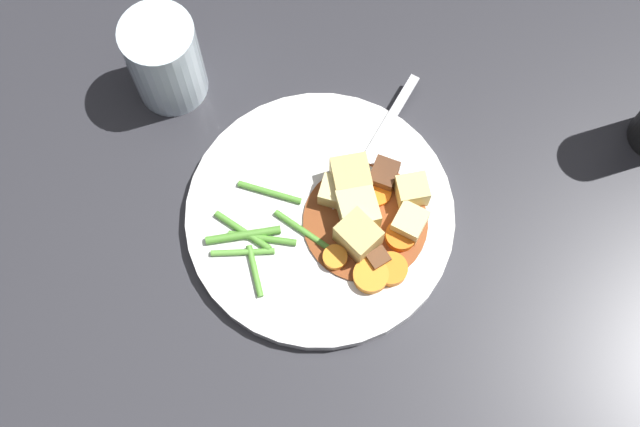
# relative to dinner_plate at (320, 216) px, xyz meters

# --- Properties ---
(ground_plane) EXTENTS (3.00, 3.00, 0.00)m
(ground_plane) POSITION_rel_dinner_plate_xyz_m (0.00, 0.00, -0.01)
(ground_plane) COLOR #2D2D33
(dinner_plate) EXTENTS (0.27, 0.27, 0.02)m
(dinner_plate) POSITION_rel_dinner_plate_xyz_m (0.00, 0.00, 0.00)
(dinner_plate) COLOR white
(dinner_plate) RESTS_ON ground_plane
(stew_sauce) EXTENTS (0.13, 0.13, 0.00)m
(stew_sauce) POSITION_rel_dinner_plate_xyz_m (0.04, -0.01, 0.01)
(stew_sauce) COLOR brown
(stew_sauce) RESTS_ON dinner_plate
(carrot_slice_0) EXTENTS (0.04, 0.04, 0.01)m
(carrot_slice_0) POSITION_rel_dinner_plate_xyz_m (0.04, -0.07, 0.01)
(carrot_slice_0) COLOR orange
(carrot_slice_0) RESTS_ON dinner_plate
(carrot_slice_1) EXTENTS (0.05, 0.05, 0.01)m
(carrot_slice_1) POSITION_rel_dinner_plate_xyz_m (0.06, -0.07, 0.01)
(carrot_slice_1) COLOR orange
(carrot_slice_1) RESTS_ON dinner_plate
(carrot_slice_2) EXTENTS (0.04, 0.04, 0.01)m
(carrot_slice_2) POSITION_rel_dinner_plate_xyz_m (0.06, 0.01, 0.01)
(carrot_slice_2) COLOR orange
(carrot_slice_2) RESTS_ON dinner_plate
(carrot_slice_3) EXTENTS (0.03, 0.03, 0.01)m
(carrot_slice_3) POSITION_rel_dinner_plate_xyz_m (0.08, -0.03, 0.02)
(carrot_slice_3) COLOR orange
(carrot_slice_3) RESTS_ON dinner_plate
(carrot_slice_4) EXTENTS (0.03, 0.03, 0.01)m
(carrot_slice_4) POSITION_rel_dinner_plate_xyz_m (0.01, -0.05, 0.01)
(carrot_slice_4) COLOR orange
(carrot_slice_4) RESTS_ON dinner_plate
(potato_chunk_0) EXTENTS (0.03, 0.03, 0.03)m
(potato_chunk_0) POSITION_rel_dinner_plate_xyz_m (0.09, 0.01, 0.02)
(potato_chunk_0) COLOR #E5CC7A
(potato_chunk_0) RESTS_ON dinner_plate
(potato_chunk_1) EXTENTS (0.04, 0.04, 0.03)m
(potato_chunk_1) POSITION_rel_dinner_plate_xyz_m (0.04, -0.01, 0.03)
(potato_chunk_1) COLOR #EAD68C
(potato_chunk_1) RESTS_ON dinner_plate
(potato_chunk_2) EXTENTS (0.04, 0.04, 0.03)m
(potato_chunk_2) POSITION_rel_dinner_plate_xyz_m (0.03, 0.03, 0.03)
(potato_chunk_2) COLOR #DBBC6B
(potato_chunk_2) RESTS_ON dinner_plate
(potato_chunk_3) EXTENTS (0.04, 0.04, 0.03)m
(potato_chunk_3) POSITION_rel_dinner_plate_xyz_m (0.09, -0.02, 0.02)
(potato_chunk_3) COLOR #EAD68C
(potato_chunk_3) RESTS_ON dinner_plate
(potato_chunk_4) EXTENTS (0.05, 0.05, 0.04)m
(potato_chunk_4) POSITION_rel_dinner_plate_xyz_m (0.03, -0.03, 0.03)
(potato_chunk_4) COLOR #DBBC6B
(potato_chunk_4) RESTS_ON dinner_plate
(potato_chunk_5) EXTENTS (0.03, 0.04, 0.02)m
(potato_chunk_5) POSITION_rel_dinner_plate_xyz_m (0.02, 0.02, 0.02)
(potato_chunk_5) COLOR #EAD68C
(potato_chunk_5) RESTS_ON dinner_plate
(meat_chunk_0) EXTENTS (0.04, 0.04, 0.02)m
(meat_chunk_0) POSITION_rel_dinner_plate_xyz_m (0.07, 0.03, 0.02)
(meat_chunk_0) COLOR #56331E
(meat_chunk_0) RESTS_ON dinner_plate
(meat_chunk_1) EXTENTS (0.03, 0.02, 0.02)m
(meat_chunk_1) POSITION_rel_dinner_plate_xyz_m (0.05, -0.06, 0.02)
(meat_chunk_1) COLOR brown
(meat_chunk_1) RESTS_ON dinner_plate
(green_bean_0) EXTENTS (0.06, 0.01, 0.01)m
(green_bean_0) POSITION_rel_dinner_plate_xyz_m (-0.08, -0.03, 0.01)
(green_bean_0) COLOR #66AD42
(green_bean_0) RESTS_ON dinner_plate
(green_bean_1) EXTENTS (0.01, 0.05, 0.01)m
(green_bean_1) POSITION_rel_dinner_plate_xyz_m (-0.07, -0.05, 0.01)
(green_bean_1) COLOR #599E38
(green_bean_1) RESTS_ON dinner_plate
(green_bean_2) EXTENTS (0.06, 0.03, 0.01)m
(green_bean_2) POSITION_rel_dinner_plate_xyz_m (-0.05, 0.03, 0.01)
(green_bean_2) COLOR #599E38
(green_bean_2) RESTS_ON dinner_plate
(green_bean_3) EXTENTS (0.07, 0.02, 0.01)m
(green_bean_3) POSITION_rel_dinner_plate_xyz_m (-0.06, -0.02, 0.01)
(green_bean_3) COLOR #599E38
(green_bean_3) RESTS_ON dinner_plate
(green_bean_4) EXTENTS (0.06, 0.05, 0.01)m
(green_bean_4) POSITION_rel_dinner_plate_xyz_m (-0.08, -0.01, 0.01)
(green_bean_4) COLOR #599E38
(green_bean_4) RESTS_ON dinner_plate
(green_bean_5) EXTENTS (0.06, 0.05, 0.01)m
(green_bean_5) POSITION_rel_dinner_plate_xyz_m (-0.02, -0.02, 0.01)
(green_bean_5) COLOR #599E38
(green_bean_5) RESTS_ON dinner_plate
(green_bean_6) EXTENTS (0.08, 0.01, 0.01)m
(green_bean_6) POSITION_rel_dinner_plate_xyz_m (-0.08, -0.02, 0.01)
(green_bean_6) COLOR #599E38
(green_bean_6) RESTS_ON dinner_plate
(fork) EXTENTS (0.11, 0.15, 0.00)m
(fork) POSITION_rel_dinner_plate_xyz_m (0.06, 0.07, 0.01)
(fork) COLOR silver
(fork) RESTS_ON dinner_plate
(water_glass) EXTENTS (0.08, 0.08, 0.11)m
(water_glass) POSITION_rel_dinner_plate_xyz_m (-0.14, 0.17, 0.05)
(water_glass) COLOR silver
(water_glass) RESTS_ON ground_plane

